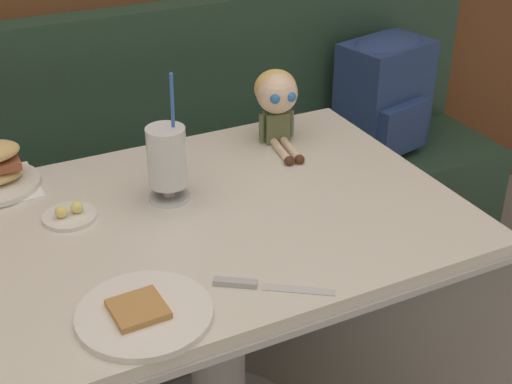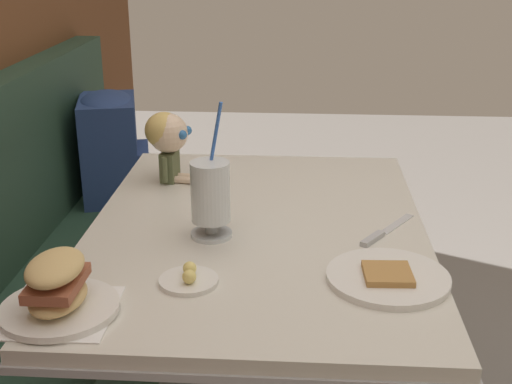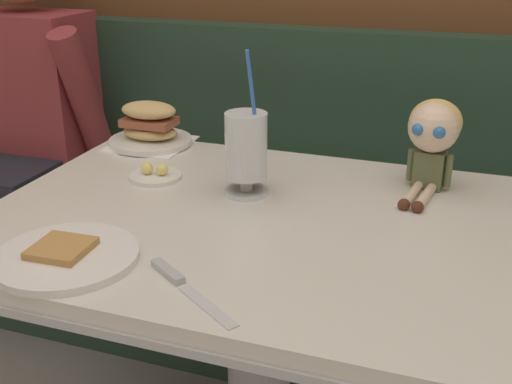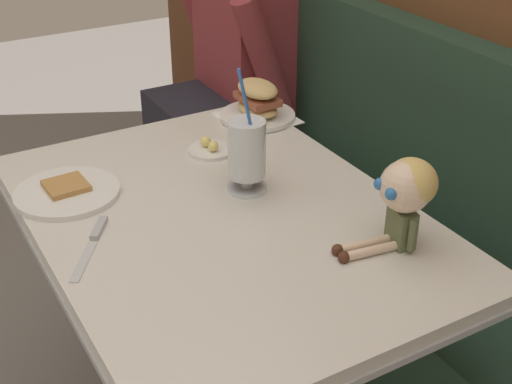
{
  "view_description": "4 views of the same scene",
  "coord_description": "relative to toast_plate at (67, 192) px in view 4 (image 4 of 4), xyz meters",
  "views": [
    {
      "loc": [
        -0.54,
        -1.12,
        1.58
      ],
      "look_at": [
        0.09,
        0.14,
        0.79
      ],
      "focal_mm": 50.91,
      "sensor_mm": 36.0,
      "label": 1
    },
    {
      "loc": [
        -1.5,
        0.08,
        1.4
      ],
      "look_at": [
        0.04,
        0.19,
        0.81
      ],
      "focal_mm": 48.06,
      "sensor_mm": 36.0,
      "label": 2
    },
    {
      "loc": [
        0.37,
        -0.9,
        1.27
      ],
      "look_at": [
        -0.02,
        0.22,
        0.78
      ],
      "focal_mm": 44.26,
      "sensor_mm": 36.0,
      "label": 3
    },
    {
      "loc": [
        1.24,
        -0.45,
        1.58
      ],
      "look_at": [
        0.05,
        0.24,
        0.8
      ],
      "focal_mm": 50.07,
      "sensor_mm": 36.0,
      "label": 4
    }
  ],
  "objects": [
    {
      "name": "booth_bench",
      "position": [
        0.26,
        0.91,
        -0.42
      ],
      "size": [
        2.6,
        0.48,
        1.0
      ],
      "color": "#233D2D",
      "rests_on": "ground"
    },
    {
      "name": "diner_patron",
      "position": [
        -0.75,
        0.86,
        -0.01
      ],
      "size": [
        0.55,
        0.48,
        0.81
      ],
      "color": "maroon",
      "rests_on": "booth_bench"
    },
    {
      "name": "sandwich_plate",
      "position": [
        -0.17,
        0.62,
        0.04
      ],
      "size": [
        0.22,
        0.22,
        0.12
      ],
      "color": "white",
      "rests_on": "diner_table"
    },
    {
      "name": "milkshake_glass",
      "position": [
        0.19,
        0.38,
        0.09
      ],
      "size": [
        0.1,
        0.1,
        0.31
      ],
      "color": "silver",
      "rests_on": "diner_table"
    },
    {
      "name": "seated_doll",
      "position": [
        0.56,
        0.55,
        0.12
      ],
      "size": [
        0.13,
        0.23,
        0.2
      ],
      "color": "#5B6642",
      "rests_on": "diner_table"
    },
    {
      "name": "toast_plate",
      "position": [
        0.0,
        0.0,
        0.0
      ],
      "size": [
        0.25,
        0.25,
        0.03
      ],
      "color": "white",
      "rests_on": "diner_table"
    },
    {
      "name": "diner_table",
      "position": [
        0.26,
        0.28,
        -0.21
      ],
      "size": [
        1.11,
        0.81,
        0.74
      ],
      "color": "silver",
      "rests_on": "ground"
    },
    {
      "name": "butter_saucer",
      "position": [
        -0.04,
        0.4,
        0.0
      ],
      "size": [
        0.12,
        0.12,
        0.04
      ],
      "color": "white",
      "rests_on": "diner_table"
    },
    {
      "name": "butter_knife",
      "position": [
        0.22,
        -0.01,
        -0.0
      ],
      "size": [
        0.21,
        0.15,
        0.01
      ],
      "color": "silver",
      "rests_on": "diner_table"
    }
  ]
}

